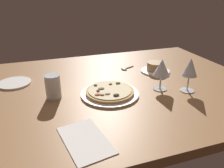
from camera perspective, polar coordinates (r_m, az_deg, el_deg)
name	(u,v)px	position (r cm, az deg, el deg)	size (l,w,h in cm)	color
dining_table	(114,88)	(116.66, 0.50, -1.13)	(150.00, 110.00, 4.00)	#996B42
pizza_main	(110,92)	(105.16, -0.56, -2.15)	(27.12, 27.12, 3.39)	silver
ramekin_on_saucer	(155,68)	(135.35, 10.92, 4.04)	(17.05, 17.05, 5.76)	white
wine_glass_far	(190,68)	(111.16, 19.18, 3.78)	(7.07, 7.07, 16.46)	silver
wine_glass_near	(162,68)	(109.57, 12.47, 3.88)	(8.10, 8.10, 15.43)	silver
water_glass	(53,88)	(103.97, -14.65, -1.02)	(6.82, 6.82, 11.10)	silver
side_plate	(14,83)	(127.48, -23.45, 0.23)	(16.72, 16.72, 0.90)	white
paper_menu	(85,140)	(77.38, -6.77, -13.89)	(13.28, 21.96, 0.30)	white
spoon	(125,69)	(137.62, 3.35, 3.93)	(9.78, 6.07, 1.00)	silver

